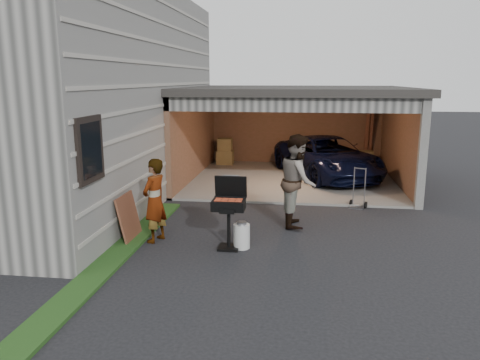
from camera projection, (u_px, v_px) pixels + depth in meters
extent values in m
plane|color=black|center=(243.00, 253.00, 8.62)|extent=(80.00, 80.00, 0.00)
cube|color=#474744|center=(44.00, 94.00, 12.70)|extent=(7.00, 11.00, 5.50)
cube|color=#193814|center=(105.00, 266.00, 7.94)|extent=(0.50, 8.00, 0.06)
cube|color=#605E59|center=(293.00, 179.00, 14.81)|extent=(6.50, 6.00, 0.06)
cube|color=brown|center=(296.00, 128.00, 17.36)|extent=(6.50, 0.15, 2.70)
cube|color=brown|center=(400.00, 139.00, 14.11)|extent=(0.15, 6.00, 2.70)
cube|color=brown|center=(194.00, 136.00, 14.95)|extent=(0.15, 6.00, 2.70)
cube|color=#2D2B28|center=(295.00, 90.00, 14.22)|extent=(6.80, 6.30, 0.20)
cube|color=#474744|center=(292.00, 105.00, 11.46)|extent=(6.50, 0.16, 0.36)
cube|color=beige|center=(294.00, 99.00, 12.62)|extent=(6.00, 2.40, 0.06)
cube|color=#474744|center=(423.00, 155.00, 11.26)|extent=(0.20, 0.18, 2.70)
cube|color=brown|center=(225.00, 157.00, 17.22)|extent=(0.60, 0.50, 0.50)
cube|color=brown|center=(225.00, 145.00, 17.12)|extent=(0.50, 0.45, 0.45)
cube|color=brown|center=(365.00, 160.00, 16.45)|extent=(0.55, 0.50, 0.60)
cube|color=#502B1B|center=(369.00, 134.00, 16.83)|extent=(0.24, 0.43, 2.20)
imported|color=black|center=(327.00, 159.00, 14.93)|extent=(3.80, 5.09, 1.28)
imported|color=#9CA5C4|center=(155.00, 201.00, 9.10)|extent=(0.57, 0.70, 1.66)
imported|color=#4A2D1D|center=(298.00, 181.00, 10.06)|extent=(0.81, 1.02, 2.00)
cube|color=black|center=(229.00, 247.00, 8.85)|extent=(0.39, 0.39, 0.05)
cylinder|color=black|center=(229.00, 228.00, 8.77)|extent=(0.06, 0.06, 0.78)
cube|color=black|center=(229.00, 205.00, 8.67)|extent=(0.61, 0.42, 0.18)
cube|color=#59595B|center=(229.00, 201.00, 8.66)|extent=(0.55, 0.37, 0.01)
cube|color=black|center=(231.00, 187.00, 8.87)|extent=(0.61, 0.11, 0.42)
cylinder|color=silver|center=(242.00, 236.00, 8.84)|extent=(0.38, 0.38, 0.47)
cube|color=#502B1B|center=(129.00, 218.00, 9.23)|extent=(0.23, 0.84, 0.92)
cube|color=gray|center=(357.00, 208.00, 11.60)|extent=(0.39, 0.33, 0.04)
cylinder|color=black|center=(351.00, 203.00, 11.77)|extent=(0.10, 0.17, 0.17)
cylinder|color=black|center=(366.00, 205.00, 11.58)|extent=(0.10, 0.17, 0.17)
cylinder|color=gray|center=(354.00, 186.00, 11.66)|extent=(0.03, 0.03, 0.99)
cylinder|color=gray|center=(365.00, 188.00, 11.51)|extent=(0.03, 0.03, 0.99)
cylinder|color=gray|center=(360.00, 168.00, 11.48)|extent=(0.27, 0.14, 0.03)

